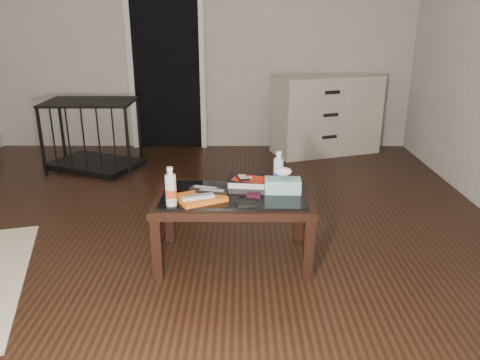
# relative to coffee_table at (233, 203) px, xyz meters

# --- Properties ---
(ground) EXTENTS (5.00, 5.00, 0.00)m
(ground) POSITION_rel_coffee_table_xyz_m (-0.43, 0.36, -0.40)
(ground) COLOR black
(ground) RESTS_ON ground
(room_shell) EXTENTS (5.00, 5.00, 5.00)m
(room_shell) POSITION_rel_coffee_table_xyz_m (-0.43, 0.36, 1.22)
(room_shell) COLOR #BCB8AE
(room_shell) RESTS_ON ground
(doorway) EXTENTS (0.90, 0.08, 2.07)m
(doorway) POSITION_rel_coffee_table_xyz_m (-0.83, 2.83, 0.63)
(doorway) COLOR black
(doorway) RESTS_ON ground
(coffee_table) EXTENTS (1.00, 0.60, 0.46)m
(coffee_table) POSITION_rel_coffee_table_xyz_m (0.00, 0.00, 0.00)
(coffee_table) COLOR black
(coffee_table) RESTS_ON ground
(dresser) EXTENTS (1.30, 0.87, 0.90)m
(dresser) POSITION_rel_coffee_table_xyz_m (1.04, 2.59, 0.05)
(dresser) COLOR beige
(dresser) RESTS_ON ground
(pet_crate) EXTENTS (1.06, 0.90, 0.71)m
(pet_crate) POSITION_rel_coffee_table_xyz_m (-1.52, 2.00, -0.17)
(pet_crate) COLOR black
(pet_crate) RESTS_ON ground
(magazines) EXTENTS (0.35, 0.31, 0.03)m
(magazines) POSITION_rel_coffee_table_xyz_m (-0.20, -0.11, 0.08)
(magazines) COLOR #D45B13
(magazines) RESTS_ON coffee_table
(remote_silver) EXTENTS (0.21, 0.12, 0.02)m
(remote_silver) POSITION_rel_coffee_table_xyz_m (-0.21, -0.16, 0.11)
(remote_silver) COLOR #B0B0B5
(remote_silver) RESTS_ON magazines
(remote_black_front) EXTENTS (0.21, 0.09, 0.02)m
(remote_black_front) POSITION_rel_coffee_table_xyz_m (-0.13, -0.07, 0.11)
(remote_black_front) COLOR black
(remote_black_front) RESTS_ON magazines
(remote_black_back) EXTENTS (0.21, 0.10, 0.02)m
(remote_black_back) POSITION_rel_coffee_table_xyz_m (-0.18, -0.02, 0.11)
(remote_black_back) COLOR black
(remote_black_back) RESTS_ON magazines
(textbook) EXTENTS (0.27, 0.23, 0.05)m
(textbook) POSITION_rel_coffee_table_xyz_m (0.09, 0.18, 0.09)
(textbook) COLOR black
(textbook) RESTS_ON coffee_table
(dvd_mailers) EXTENTS (0.23, 0.20, 0.01)m
(dvd_mailers) POSITION_rel_coffee_table_xyz_m (0.10, 0.16, 0.11)
(dvd_mailers) COLOR #B81C0C
(dvd_mailers) RESTS_ON textbook
(ipod) EXTENTS (0.09, 0.12, 0.02)m
(ipod) POSITION_rel_coffee_table_xyz_m (0.06, 0.14, 0.12)
(ipod) COLOR black
(ipod) RESTS_ON dvd_mailers
(flip_phone) EXTENTS (0.10, 0.06, 0.02)m
(flip_phone) POSITION_rel_coffee_table_xyz_m (0.13, -0.05, 0.08)
(flip_phone) COLOR black
(flip_phone) RESTS_ON coffee_table
(wallet) EXTENTS (0.13, 0.09, 0.02)m
(wallet) POSITION_rel_coffee_table_xyz_m (0.08, -0.20, 0.07)
(wallet) COLOR black
(wallet) RESTS_ON coffee_table
(water_bottle_left) EXTENTS (0.07, 0.07, 0.24)m
(water_bottle_left) POSITION_rel_coffee_table_xyz_m (-0.37, -0.19, 0.18)
(water_bottle_left) COLOR silver
(water_bottle_left) RESTS_ON coffee_table
(water_bottle_right) EXTENTS (0.08, 0.08, 0.24)m
(water_bottle_right) POSITION_rel_coffee_table_xyz_m (0.30, 0.15, 0.18)
(water_bottle_right) COLOR silver
(water_bottle_right) RESTS_ON coffee_table
(tissue_box) EXTENTS (0.23, 0.13, 0.09)m
(tissue_box) POSITION_rel_coffee_table_xyz_m (0.32, 0.03, 0.11)
(tissue_box) COLOR teal
(tissue_box) RESTS_ON coffee_table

